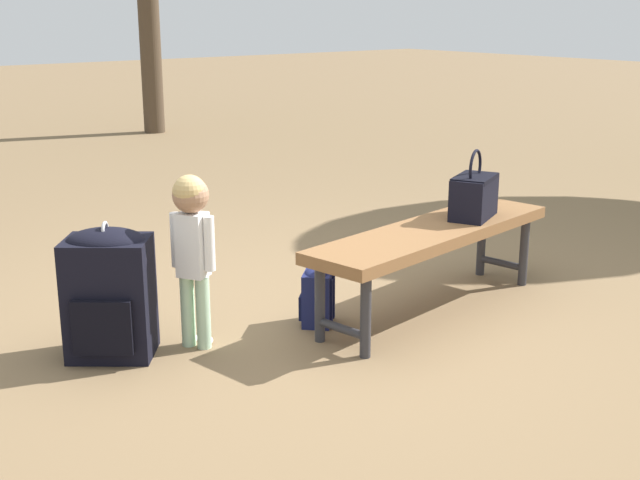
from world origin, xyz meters
TOP-DOWN VIEW (x-y plane):
  - ground_plane at (0.00, 0.00)m, footprint 40.00×40.00m
  - park_bench at (-0.68, 0.20)m, footprint 1.64×0.65m
  - handbag at (-1.00, 0.18)m, footprint 0.37×0.30m
  - child_standing at (0.53, -0.14)m, footprint 0.17×0.20m
  - backpack_large at (0.87, -0.29)m, footprint 0.46×0.45m
  - backpack_small at (-0.10, -0.01)m, footprint 0.23×0.23m

SIDE VIEW (x-z plane):
  - ground_plane at x=0.00m, z-range 0.00..0.00m
  - backpack_small at x=-0.10m, z-range 0.00..0.31m
  - backpack_large at x=0.87m, z-range 0.00..0.63m
  - park_bench at x=-0.68m, z-range 0.17..0.62m
  - child_standing at x=0.53m, z-range 0.13..0.95m
  - handbag at x=-1.00m, z-range 0.39..0.76m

